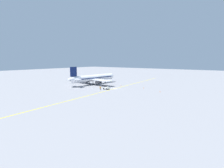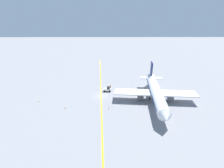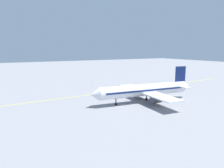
{
  "view_description": "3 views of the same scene",
  "coord_description": "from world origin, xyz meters",
  "px_view_note": "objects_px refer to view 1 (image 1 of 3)",
  "views": [
    {
      "loc": [
        49.91,
        -69.5,
        14.22
      ],
      "look_at": [
        2.0,
        -5.21,
        3.06
      ],
      "focal_mm": 28.0,
      "sensor_mm": 36.0,
      "label": 1
    },
    {
      "loc": [
        -3.75,
        58.78,
        27.57
      ],
      "look_at": [
        -4.06,
        -0.19,
        4.76
      ],
      "focal_mm": 28.0,
      "sensor_mm": 36.0,
      "label": 2
    },
    {
      "loc": [
        -71.5,
        45.85,
        16.61
      ],
      "look_at": [
        3.23,
        3.89,
        2.38
      ],
      "focal_mm": 35.0,
      "sensor_mm": 36.0,
      "label": 3
    }
  ],
  "objects_px": {
    "baggage_tug_white": "(106,87)",
    "traffic_cone_near_nose": "(121,85)",
    "airplane_at_gate": "(93,78)",
    "ground_crew_worker": "(100,88)",
    "traffic_cone_mid_apron": "(160,91)",
    "traffic_cone_by_wingtip": "(144,88)"
  },
  "relations": [
    {
      "from": "traffic_cone_mid_apron",
      "to": "baggage_tug_white",
      "type": "bearing_deg",
      "value": -159.5
    },
    {
      "from": "ground_crew_worker",
      "to": "traffic_cone_near_nose",
      "type": "xyz_separation_m",
      "value": [
        0.53,
        16.83,
        -0.63
      ]
    },
    {
      "from": "traffic_cone_near_nose",
      "to": "baggage_tug_white",
      "type": "bearing_deg",
      "value": -87.34
    },
    {
      "from": "baggage_tug_white",
      "to": "traffic_cone_near_nose",
      "type": "relative_size",
      "value": 5.47
    },
    {
      "from": "airplane_at_gate",
      "to": "traffic_cone_near_nose",
      "type": "bearing_deg",
      "value": 17.65
    },
    {
      "from": "baggage_tug_white",
      "to": "ground_crew_worker",
      "type": "distance_m",
      "value": 3.11
    },
    {
      "from": "airplane_at_gate",
      "to": "baggage_tug_white",
      "type": "xyz_separation_m",
      "value": [
        16.62,
        -8.87,
        -2.81
      ]
    },
    {
      "from": "ground_crew_worker",
      "to": "traffic_cone_mid_apron",
      "type": "height_order",
      "value": "ground_crew_worker"
    },
    {
      "from": "airplane_at_gate",
      "to": "traffic_cone_by_wingtip",
      "type": "distance_m",
      "value": 30.48
    },
    {
      "from": "ground_crew_worker",
      "to": "traffic_cone_mid_apron",
      "type": "relative_size",
      "value": 3.05
    },
    {
      "from": "airplane_at_gate",
      "to": "baggage_tug_white",
      "type": "distance_m",
      "value": 19.05
    },
    {
      "from": "airplane_at_gate",
      "to": "traffic_cone_mid_apron",
      "type": "relative_size",
      "value": 64.63
    },
    {
      "from": "airplane_at_gate",
      "to": "ground_crew_worker",
      "type": "bearing_deg",
      "value": -37.26
    },
    {
      "from": "baggage_tug_white",
      "to": "traffic_cone_by_wingtip",
      "type": "height_order",
      "value": "baggage_tug_white"
    },
    {
      "from": "baggage_tug_white",
      "to": "ground_crew_worker",
      "type": "xyz_separation_m",
      "value": [
        -1.18,
        -2.88,
        0.01
      ]
    },
    {
      "from": "baggage_tug_white",
      "to": "traffic_cone_near_nose",
      "type": "xyz_separation_m",
      "value": [
        -0.65,
        13.95,
        -0.63
      ]
    },
    {
      "from": "airplane_at_gate",
      "to": "baggage_tug_white",
      "type": "relative_size",
      "value": 11.81
    },
    {
      "from": "baggage_tug_white",
      "to": "traffic_cone_mid_apron",
      "type": "distance_m",
      "value": 25.32
    },
    {
      "from": "ground_crew_worker",
      "to": "traffic_cone_near_nose",
      "type": "bearing_deg",
      "value": 88.19
    },
    {
      "from": "ground_crew_worker",
      "to": "traffic_cone_mid_apron",
      "type": "xyz_separation_m",
      "value": [
        24.89,
        11.74,
        -0.63
      ]
    },
    {
      "from": "airplane_at_gate",
      "to": "baggage_tug_white",
      "type": "height_order",
      "value": "airplane_at_gate"
    },
    {
      "from": "airplane_at_gate",
      "to": "baggage_tug_white",
      "type": "bearing_deg",
      "value": -28.08
    }
  ]
}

